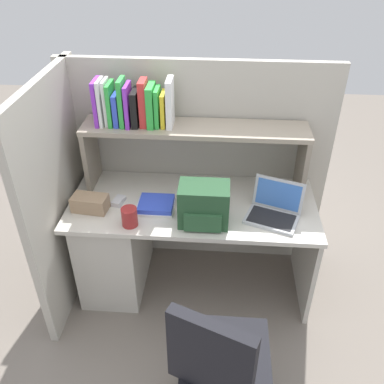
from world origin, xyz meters
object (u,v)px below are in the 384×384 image
object	(u,v)px
laptop	(274,210)
office_chair	(221,372)
tissue_box	(90,203)
paper_cup	(216,198)
computer_mouse	(119,201)
snack_canister	(129,217)
backpack	(204,205)

from	to	relation	value
laptop	office_chair	size ratio (longest dim) A/B	0.41
tissue_box	paper_cup	bearing A→B (deg)	15.56
computer_mouse	snack_canister	size ratio (longest dim) A/B	0.87
computer_mouse	tissue_box	xyz separation A→B (m)	(-0.16, -0.08, 0.03)
tissue_box	computer_mouse	bearing A→B (deg)	33.97
computer_mouse	tissue_box	world-z (taller)	tissue_box
paper_cup	tissue_box	distance (m)	0.80
computer_mouse	office_chair	size ratio (longest dim) A/B	0.11
tissue_box	snack_canister	xyz separation A→B (m)	(0.28, -0.13, 0.01)
backpack	snack_canister	bearing A→B (deg)	-171.46
backpack	computer_mouse	size ratio (longest dim) A/B	2.88
backpack	tissue_box	size ratio (longest dim) A/B	1.36
backpack	paper_cup	distance (m)	0.22
computer_mouse	tissue_box	size ratio (longest dim) A/B	0.47
computer_mouse	office_chair	xyz separation A→B (m)	(0.69, -0.93, -0.35)
backpack	office_chair	size ratio (longest dim) A/B	0.32
snack_canister	office_chair	bearing A→B (deg)	-51.31
computer_mouse	snack_canister	xyz separation A→B (m)	(0.12, -0.22, 0.04)
laptop	tissue_box	distance (m)	1.15
office_chair	laptop	bearing A→B (deg)	-86.89
paper_cup	office_chair	world-z (taller)	office_chair
backpack	tissue_box	distance (m)	0.73
tissue_box	office_chair	bearing A→B (deg)	-38.59
backpack	office_chair	xyz separation A→B (m)	(0.13, -0.78, -0.46)
backpack	computer_mouse	bearing A→B (deg)	164.88
snack_canister	backpack	bearing A→B (deg)	8.54
office_chair	computer_mouse	bearing A→B (deg)	-31.44
computer_mouse	snack_canister	world-z (taller)	snack_canister
backpack	computer_mouse	distance (m)	0.59
tissue_box	office_chair	xyz separation A→B (m)	(0.85, -0.85, -0.39)
laptop	backpack	distance (m)	0.45
snack_canister	computer_mouse	bearing A→B (deg)	118.75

